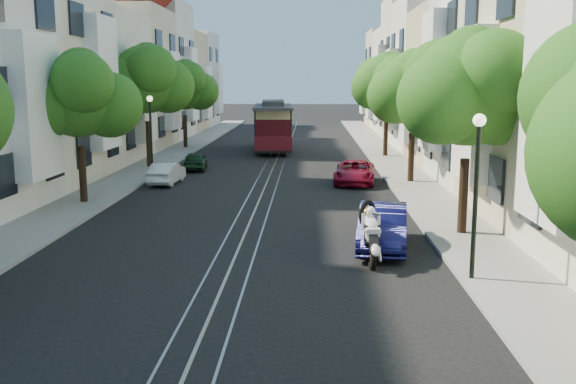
# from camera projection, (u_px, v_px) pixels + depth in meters

# --- Properties ---
(ground) EXTENTS (200.00, 200.00, 0.00)m
(ground) POSITION_uv_depth(u_px,v_px,m) (275.00, 162.00, 40.18)
(ground) COLOR black
(ground) RESTS_ON ground
(sidewalk_east) EXTENTS (2.50, 80.00, 0.12)m
(sidewalk_east) POSITION_uv_depth(u_px,v_px,m) (391.00, 162.00, 39.92)
(sidewalk_east) COLOR gray
(sidewalk_east) RESTS_ON ground
(sidewalk_west) EXTENTS (2.50, 80.00, 0.12)m
(sidewalk_west) POSITION_uv_depth(u_px,v_px,m) (161.00, 161.00, 40.41)
(sidewalk_west) COLOR gray
(sidewalk_west) RESTS_ON ground
(rail_left) EXTENTS (0.06, 80.00, 0.02)m
(rail_left) POSITION_uv_depth(u_px,v_px,m) (267.00, 162.00, 40.19)
(rail_left) COLOR gray
(rail_left) RESTS_ON ground
(rail_slot) EXTENTS (0.06, 80.00, 0.02)m
(rail_slot) POSITION_uv_depth(u_px,v_px,m) (275.00, 162.00, 40.17)
(rail_slot) COLOR gray
(rail_slot) RESTS_ON ground
(rail_right) EXTENTS (0.06, 80.00, 0.02)m
(rail_right) POSITION_uv_depth(u_px,v_px,m) (284.00, 162.00, 40.15)
(rail_right) COLOR gray
(rail_right) RESTS_ON ground
(lane_line) EXTENTS (0.08, 80.00, 0.01)m
(lane_line) POSITION_uv_depth(u_px,v_px,m) (275.00, 162.00, 40.17)
(lane_line) COLOR tan
(lane_line) RESTS_ON ground
(townhouses_east) EXTENTS (7.75, 72.00, 12.00)m
(townhouses_east) POSITION_uv_depth(u_px,v_px,m) (471.00, 78.00, 38.80)
(townhouses_east) COLOR beige
(townhouses_east) RESTS_ON ground
(townhouses_west) EXTENTS (7.75, 72.00, 11.76)m
(townhouses_west) POSITION_uv_depth(u_px,v_px,m) (83.00, 80.00, 39.62)
(townhouses_west) COLOR silver
(townhouses_west) RESTS_ON ground
(tree_e_b) EXTENTS (4.93, 4.08, 6.68)m
(tree_e_b) POSITION_uv_depth(u_px,v_px,m) (470.00, 91.00, 20.38)
(tree_e_b) COLOR black
(tree_e_b) RESTS_ON ground
(tree_e_c) EXTENTS (4.84, 3.99, 6.52)m
(tree_e_c) POSITION_uv_depth(u_px,v_px,m) (415.00, 90.00, 31.24)
(tree_e_c) COLOR black
(tree_e_c) RESTS_ON ground
(tree_e_d) EXTENTS (5.01, 4.16, 6.85)m
(tree_e_d) POSITION_uv_depth(u_px,v_px,m) (388.00, 83.00, 42.02)
(tree_e_d) COLOR black
(tree_e_d) RESTS_ON ground
(tree_w_b) EXTENTS (4.72, 3.87, 6.27)m
(tree_w_b) POSITION_uv_depth(u_px,v_px,m) (80.00, 97.00, 25.85)
(tree_w_b) COLOR black
(tree_w_b) RESTS_ON ground
(tree_w_c) EXTENTS (5.13, 4.28, 7.09)m
(tree_w_c) POSITION_uv_depth(u_px,v_px,m) (147.00, 80.00, 36.57)
(tree_w_c) COLOR black
(tree_w_c) RESTS_ON ground
(tree_w_d) EXTENTS (4.84, 3.99, 6.52)m
(tree_w_d) POSITION_uv_depth(u_px,v_px,m) (185.00, 87.00, 47.48)
(tree_w_d) COLOR black
(tree_w_d) RESTS_ON ground
(lamp_east) EXTENTS (0.32, 0.32, 4.16)m
(lamp_east) POSITION_uv_depth(u_px,v_px,m) (477.00, 172.00, 15.84)
(lamp_east) COLOR black
(lamp_east) RESTS_ON ground
(lamp_west) EXTENTS (0.32, 0.32, 4.16)m
(lamp_west) POSITION_uv_depth(u_px,v_px,m) (151.00, 123.00, 33.99)
(lamp_west) COLOR black
(lamp_west) RESTS_ON ground
(sportbike_rider) EXTENTS (0.59, 2.01, 1.77)m
(sportbike_rider) POSITION_uv_depth(u_px,v_px,m) (371.00, 231.00, 17.79)
(sportbike_rider) COLOR black
(sportbike_rider) RESTS_ON ground
(cable_car) EXTENTS (3.18, 8.80, 3.33)m
(cable_car) POSITION_uv_depth(u_px,v_px,m) (273.00, 124.00, 46.31)
(cable_car) COLOR black
(cable_car) RESTS_ON ground
(parked_car_e_mid) EXTENTS (1.93, 4.21, 1.34)m
(parked_car_e_mid) POSITION_uv_depth(u_px,v_px,m) (383.00, 227.00, 19.55)
(parked_car_e_mid) COLOR #0C0E40
(parked_car_e_mid) RESTS_ON ground
(parked_car_e_far) EXTENTS (2.35, 4.35, 1.16)m
(parked_car_e_far) POSITION_uv_depth(u_px,v_px,m) (355.00, 172.00, 31.84)
(parked_car_e_far) COLOR maroon
(parked_car_e_far) RESTS_ON ground
(parked_car_w_mid) EXTENTS (1.32, 3.33, 1.08)m
(parked_car_w_mid) POSITION_uv_depth(u_px,v_px,m) (167.00, 173.00, 31.80)
(parked_car_w_mid) COLOR silver
(parked_car_w_mid) RESTS_ON ground
(parked_car_w_far) EXTENTS (1.57, 3.23, 1.06)m
(parked_car_w_far) POSITION_uv_depth(u_px,v_px,m) (195.00, 161.00, 36.71)
(parked_car_w_far) COLOR #143219
(parked_car_w_far) RESTS_ON ground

